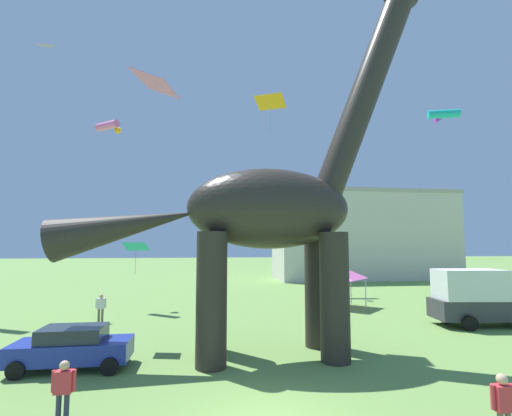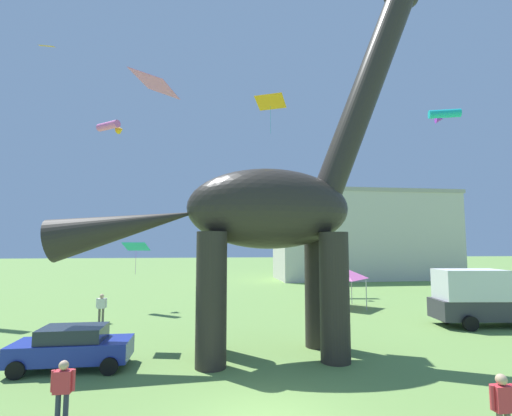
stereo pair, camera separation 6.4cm
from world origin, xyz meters
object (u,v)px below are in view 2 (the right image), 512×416
person_far_spectator (101,305)px  kite_far_right (443,115)px  kite_high_right (334,241)px  kite_far_left (155,84)px  kite_mid_right (111,127)px  parked_box_truck (482,297)px  festival_canopy_tent (341,273)px  kite_high_left (47,46)px  kite_near_high (270,102)px  person_watching_child (63,386)px  parked_sedan_left (73,347)px  kite_drifting (136,247)px  dinosaur_sculpture (267,209)px  person_strolling_adult (503,403)px

person_far_spectator → kite_far_right: size_ratio=0.76×
kite_high_right → kite_far_right: 13.51m
kite_far_left → kite_far_right: kite_far_right is taller
kite_mid_right → parked_box_truck: bearing=-26.3°
festival_canopy_tent → kite_far_left: size_ratio=1.66×
kite_mid_right → kite_high_left: size_ratio=2.45×
person_far_spectator → kite_near_high: bearing=135.4°
kite_mid_right → person_watching_child: bearing=-78.7°
parked_sedan_left → kite_drifting: (1.67, 3.06, 3.73)m
person_watching_child → dinosaur_sculpture: bearing=114.0°
parked_box_truck → kite_drifting: 19.29m
dinosaur_sculpture → kite_far_left: 6.83m
person_watching_child → kite_near_high: (7.12, 8.97, 11.48)m
parked_box_truck → festival_canopy_tent: size_ratio=1.85×
parked_box_truck → kite_near_high: (-12.31, -0.21, 10.81)m
parked_sedan_left → festival_canopy_tent: festival_canopy_tent is taller
kite_near_high → kite_drifting: size_ratio=1.35×
parked_sedan_left → kite_near_high: size_ratio=2.08×
festival_canopy_tent → parked_sedan_left: bearing=-141.9°
dinosaur_sculpture → person_far_spectator: (-8.73, 8.00, -5.17)m
person_watching_child → kite_near_high: bearing=126.1°
kite_far_left → kite_high_left: kite_high_left is taller
dinosaur_sculpture → festival_canopy_tent: size_ratio=5.43×
person_watching_child → person_far_spectator: 13.39m
kite_far_left → kite_high_left: bearing=123.7°
parked_box_truck → kite_far_right: (1.36, 4.54, 12.40)m
festival_canopy_tent → kite_mid_right: bearing=165.9°
dinosaur_sculpture → kite_mid_right: dinosaur_sculpture is taller
dinosaur_sculpture → kite_mid_right: 20.52m
festival_canopy_tent → kite_high_right: 6.31m
parked_box_truck → person_strolling_adult: (-8.92, -11.73, -0.65)m
person_watching_child → kite_drifting: (0.41, 7.66, 3.55)m
kite_far_right → kite_high_left: size_ratio=2.32×
parked_sedan_left → person_watching_child: size_ratio=2.60×
parked_box_truck → person_watching_child: (-19.43, -9.18, -0.67)m
kite_high_right → person_strolling_adult: bearing=-101.0°
parked_sedan_left → kite_mid_right: (-2.92, 16.24, 13.53)m
festival_canopy_tent → person_strolling_adult: bearing=-99.6°
dinosaur_sculpture → kite_high_left: 20.03m
dinosaur_sculpture → parked_box_truck: 14.47m
kite_high_right → kite_far_right: size_ratio=1.10×
kite_near_high → kite_far_right: size_ratio=0.91×
person_watching_child → kite_near_high: kite_near_high is taller
parked_box_truck → festival_canopy_tent: (-5.72, 7.17, 0.90)m
person_strolling_adult → parked_box_truck: bearing=145.2°
parked_box_truck → person_watching_child: bearing=-147.7°
person_strolling_adult → parked_sedan_left: bearing=-118.9°
parked_box_truck → person_strolling_adult: 14.75m
person_strolling_adult → kite_high_left: kite_high_left is taller
festival_canopy_tent → kite_high_right: (1.55, 5.64, 2.35)m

